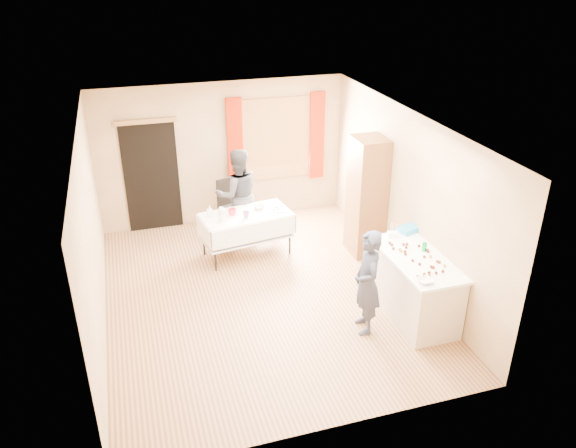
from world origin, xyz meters
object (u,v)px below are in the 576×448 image
object	(u,v)px
girl	(367,283)
party_table	(246,230)
counter	(414,286)
cabinet	(367,197)
woman	(238,195)
chair	(232,215)

from	to	relation	value
girl	party_table	bearing A→B (deg)	-149.42
counter	party_table	xyz separation A→B (m)	(-1.83, 2.35, -0.01)
cabinet	woman	size ratio (longest dim) A/B	1.22
counter	chair	distance (m)	3.83
counter	party_table	distance (m)	2.98
cabinet	party_table	world-z (taller)	cabinet
cabinet	counter	size ratio (longest dim) A/B	1.28
counter	woman	bearing A→B (deg)	121.07
woman	counter	bearing A→B (deg)	119.48
cabinet	girl	distance (m)	2.23
cabinet	chair	xyz separation A→B (m)	(-1.97, 1.45, -0.71)
woman	girl	bearing A→B (deg)	106.48
woman	party_table	bearing A→B (deg)	87.13
cabinet	woman	world-z (taller)	cabinet
party_table	girl	distance (m)	2.71
girl	cabinet	bearing A→B (deg)	164.33
chair	counter	bearing A→B (deg)	-77.80
cabinet	counter	xyz separation A→B (m)	(-0.10, -1.89, -0.55)
girl	woman	distance (m)	3.31
party_table	chair	world-z (taller)	chair
counter	girl	distance (m)	0.85
chair	girl	distance (m)	3.67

